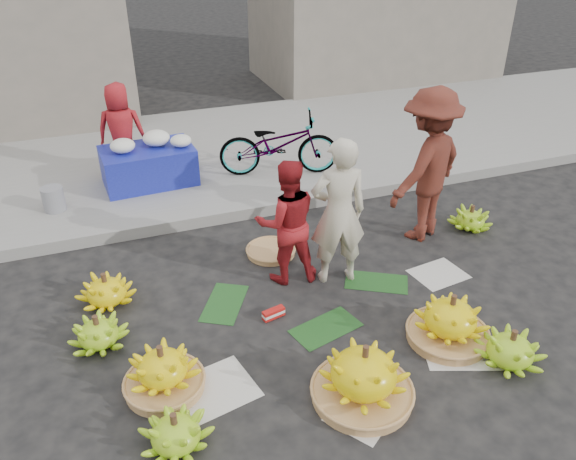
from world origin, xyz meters
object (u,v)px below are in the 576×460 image
object	(u,v)px
banana_bunch_4	(450,320)
vendor_cream	(338,213)
banana_bunch_0	(163,371)
flower_table	(149,163)
bicycle	(279,144)

from	to	relation	value
banana_bunch_4	vendor_cream	world-z (taller)	vendor_cream
banana_bunch_0	flower_table	xyz separation A→B (m)	(0.46, 3.79, 0.22)
vendor_cream	flower_table	bearing A→B (deg)	-52.83
banana_bunch_0	banana_bunch_4	xyz separation A→B (m)	(2.53, -0.28, 0.02)
banana_bunch_0	vendor_cream	distance (m)	2.27
banana_bunch_0	bicycle	distance (m)	4.14
bicycle	flower_table	bearing A→B (deg)	94.97
banana_bunch_4	vendor_cream	size ratio (longest dim) A/B	0.46
bicycle	vendor_cream	bearing A→B (deg)	-170.62
banana_bunch_4	flower_table	world-z (taller)	flower_table
vendor_cream	bicycle	bearing A→B (deg)	-86.71
banana_bunch_4	bicycle	distance (m)	3.79
banana_bunch_4	vendor_cream	bearing A→B (deg)	114.05
banana_bunch_4	vendor_cream	distance (m)	1.48
banana_bunch_4	vendor_cream	xyz separation A→B (m)	(-0.56, 1.25, 0.58)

